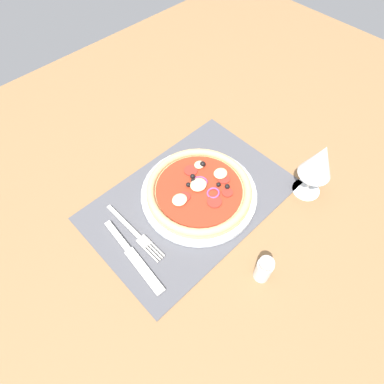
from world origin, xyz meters
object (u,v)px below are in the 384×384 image
wine_glass (319,162)px  pepper_shaker (264,269)px  plate (199,194)px  knife (133,256)px  fork (137,235)px  pizza (199,190)px

wine_glass → pepper_shaker: wine_glass is taller
plate → knife: size_ratio=1.32×
fork → pepper_shaker: pepper_shaker is taller
plate → knife: 20.49cm
pizza → pepper_shaker: (4.53, 22.23, 0.54)cm
pizza → pepper_shaker: bearing=78.5°
plate → pepper_shaker: 22.76cm
plate → knife: bearing=4.2°
plate → fork: (16.80, -1.92, -0.39)cm
plate → pizza: size_ratio=1.10×
wine_glass → fork: bearing=-26.6°
pizza → wine_glass: size_ratio=1.61×
plate → fork: 16.92cm
pepper_shaker → plate: bearing=-101.4°
pizza → pepper_shaker: 22.69cm
fork → knife: 4.99cm
pizza → fork: 17.09cm
fork → knife: size_ratio=0.90×
knife → plate: bearing=98.7°
plate → wine_glass: bearing=140.2°
pizza → knife: 20.64cm
fork → wine_glass: 41.70cm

